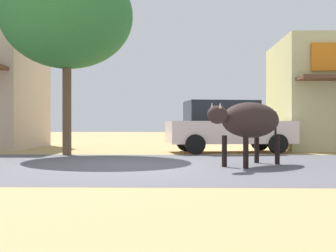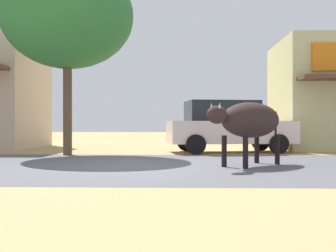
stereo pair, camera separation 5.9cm
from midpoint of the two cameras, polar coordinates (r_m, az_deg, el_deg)
ground at (r=9.46m, az=-3.89°, el=-5.23°), size 80.00×80.00×0.00m
asphalt_road at (r=9.46m, az=-3.89°, el=-5.21°), size 72.00×6.57×0.00m
roadside_tree at (r=13.31m, az=-13.36°, el=13.97°), size 3.85×3.85×5.61m
parked_hatchback_car at (r=13.87m, az=7.68°, el=-0.01°), size 4.17×2.27×1.64m
cow_far_dark at (r=9.46m, az=10.64°, el=0.71°), size 2.04×2.18×1.37m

